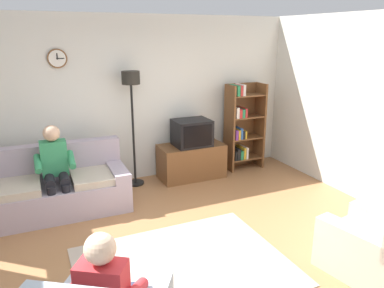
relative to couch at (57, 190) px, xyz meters
name	(u,v)px	position (x,y,z in m)	size (l,w,h in m)	color
ground_plane	(201,257)	(1.34, -1.85, -0.31)	(12.00, 12.00, 0.00)	#9E6B42
back_wall_assembly	(132,100)	(1.34, 0.81, 1.04)	(6.20, 0.17, 2.70)	silver
couch	(57,190)	(0.00, 0.00, 0.00)	(1.91, 0.90, 0.90)	#A899A8
tv_stand	(191,161)	(2.23, 0.40, -0.02)	(1.10, 0.56, 0.58)	brown
tv	(192,133)	(2.23, 0.38, 0.49)	(0.60, 0.49, 0.44)	black
bookshelf	(242,126)	(3.26, 0.47, 0.47)	(0.68, 0.36, 1.56)	brown
floor_lamp	(132,97)	(1.25, 0.50, 1.14)	(0.28, 0.28, 1.85)	black
armchair_near_bookshelf	(376,248)	(2.85, -2.83, -0.02)	(0.95, 1.02, 0.90)	#BCAD99
area_rug	(184,266)	(1.09, -1.94, -0.31)	(2.20, 1.70, 0.01)	#AD9E8E
person_on_couch	(55,166)	(0.01, -0.11, 0.39)	(0.51, 0.54, 1.24)	#338C59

